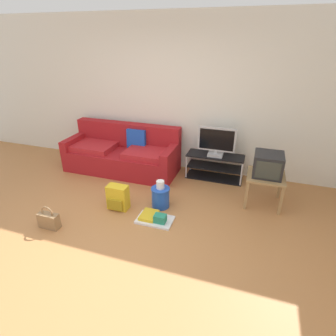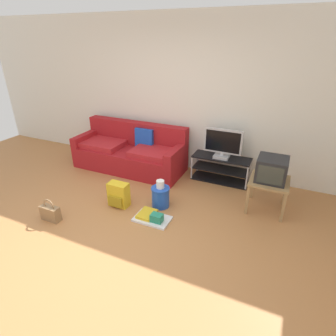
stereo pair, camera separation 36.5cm
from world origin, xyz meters
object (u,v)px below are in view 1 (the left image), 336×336
side_table (265,180)px  cleaning_bucket (161,196)px  handbag (49,220)px  couch (123,154)px  backpack (118,198)px  floor_tray (154,218)px  tv_stand (215,167)px  crt_tv (268,165)px  flat_tv (216,142)px

side_table → cleaning_bucket: (-1.44, -0.57, -0.22)m
side_table → handbag: 3.08m
couch → backpack: 1.34m
cleaning_bucket → floor_tray: cleaning_bucket is taller
backpack → floor_tray: size_ratio=0.74×
handbag → floor_tray: handbag is taller
tv_stand → handbag: (-1.83, -2.11, -0.10)m
side_table → cleaning_bucket: size_ratio=1.24×
couch → crt_tv: size_ratio=4.98×
crt_tv → backpack: bearing=-157.6°
crt_tv → floor_tray: size_ratio=0.83×
crt_tv → cleaning_bucket: (-1.44, -0.59, -0.46)m
backpack → cleaning_bucket: (0.57, 0.24, -0.00)m
handbag → cleaning_bucket: 1.55m
flat_tv → side_table: (0.84, -0.58, -0.29)m
couch → backpack: bearing=-66.7°
cleaning_bucket → floor_tray: (0.04, -0.37, -0.14)m
tv_stand → floor_tray: size_ratio=1.97×
cleaning_bucket → floor_tray: bearing=-83.5°
couch → tv_stand: couch is taller
crt_tv → floor_tray: crt_tv is taller
tv_stand → side_table: 1.05m
flat_tv → cleaning_bucket: bearing=-117.6°
crt_tv → cleaning_bucket: 1.62m
flat_tv → handbag: (-1.83, -2.09, -0.57)m
crt_tv → tv_stand: bearing=145.1°
couch → cleaning_bucket: bearing=-41.8°
tv_stand → flat_tv: flat_tv is taller
couch → crt_tv: couch is taller
couch → handbag: bearing=-93.8°
backpack → tv_stand: bearing=42.6°
flat_tv → floor_tray: size_ratio=1.27×
tv_stand → flat_tv: 0.47m
tv_stand → handbag: size_ratio=2.99×
side_table → handbag: bearing=-150.5°
flat_tv → crt_tv: size_ratio=1.52×
couch → floor_tray: size_ratio=4.15×
backpack → handbag: bearing=-140.7°
flat_tv → cleaning_bucket: (-0.60, -1.15, -0.51)m
side_table → backpack: size_ratio=1.44×
couch → floor_tray: (1.14, -1.35, -0.27)m
tv_stand → floor_tray: (-0.56, -1.54, -0.18)m
couch → handbag: 1.94m
tv_stand → side_table: bearing=-35.6°
floor_tray → handbag: bearing=-155.6°
tv_stand → crt_tv: size_ratio=2.37×
floor_tray → crt_tv: bearing=34.3°
tv_stand → cleaning_bucket: (-0.60, -1.17, -0.04)m
cleaning_bucket → backpack: bearing=-157.2°
flat_tv → crt_tv: flat_tv is taller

